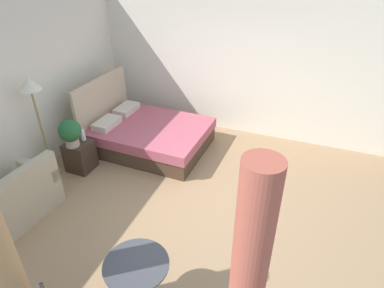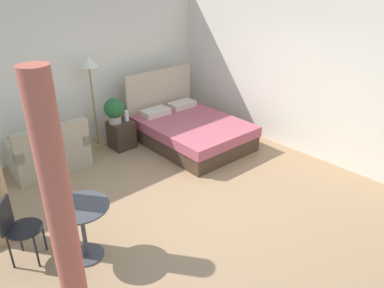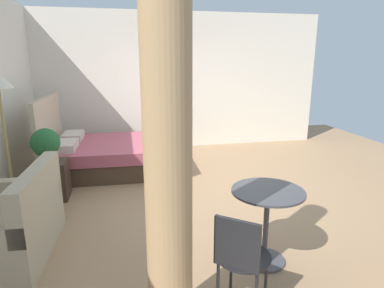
{
  "view_description": "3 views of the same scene",
  "coord_description": "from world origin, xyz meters",
  "px_view_note": "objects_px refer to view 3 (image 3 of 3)",
  "views": [
    {
      "loc": [
        -3.58,
        -1.32,
        3.44
      ],
      "look_at": [
        0.5,
        0.27,
        0.77
      ],
      "focal_mm": 30.99,
      "sensor_mm": 36.0,
      "label": 1
    },
    {
      "loc": [
        -3.15,
        -3.42,
        3.17
      ],
      "look_at": [
        0.11,
        0.15,
        0.84
      ],
      "focal_mm": 34.71,
      "sensor_mm": 36.0,
      "label": 2
    },
    {
      "loc": [
        -4.31,
        1.21,
        1.87
      ],
      "look_at": [
        0.05,
        0.32,
        0.71
      ],
      "focal_mm": 30.65,
      "sensor_mm": 36.0,
      "label": 3
    }
  ],
  "objects_px": {
    "couch": "(15,227)",
    "cafe_chair_near_window": "(241,255)",
    "vase": "(54,152)",
    "bed": "(110,154)",
    "nightstand": "(52,180)",
    "balcony_table": "(267,212)",
    "potted_plant": "(46,144)"
  },
  "relations": [
    {
      "from": "cafe_chair_near_window",
      "to": "balcony_table",
      "type": "bearing_deg",
      "value": -38.39
    },
    {
      "from": "bed",
      "to": "couch",
      "type": "relative_size",
      "value": 1.73
    },
    {
      "from": "nightstand",
      "to": "vase",
      "type": "bearing_deg",
      "value": -17.48
    },
    {
      "from": "potted_plant",
      "to": "balcony_table",
      "type": "height_order",
      "value": "potted_plant"
    },
    {
      "from": "bed",
      "to": "couch",
      "type": "xyz_separation_m",
      "value": [
        -2.45,
        0.81,
        0.02
      ]
    },
    {
      "from": "nightstand",
      "to": "cafe_chair_near_window",
      "type": "distance_m",
      "value": 3.11
    },
    {
      "from": "bed",
      "to": "cafe_chair_near_window",
      "type": "xyz_separation_m",
      "value": [
        -3.62,
        -1.05,
        0.22
      ]
    },
    {
      "from": "nightstand",
      "to": "balcony_table",
      "type": "bearing_deg",
      "value": -130.9
    },
    {
      "from": "couch",
      "to": "potted_plant",
      "type": "xyz_separation_m",
      "value": [
        1.26,
        -0.07,
        0.49
      ]
    },
    {
      "from": "couch",
      "to": "bed",
      "type": "bearing_deg",
      "value": -18.38
    },
    {
      "from": "balcony_table",
      "to": "cafe_chair_near_window",
      "type": "height_order",
      "value": "cafe_chair_near_window"
    },
    {
      "from": "bed",
      "to": "balcony_table",
      "type": "bearing_deg",
      "value": -153.49
    },
    {
      "from": "vase",
      "to": "cafe_chair_near_window",
      "type": "distance_m",
      "value": 3.19
    },
    {
      "from": "nightstand",
      "to": "balcony_table",
      "type": "height_order",
      "value": "balcony_table"
    },
    {
      "from": "vase",
      "to": "balcony_table",
      "type": "distance_m",
      "value": 3.04
    },
    {
      "from": "bed",
      "to": "couch",
      "type": "height_order",
      "value": "bed"
    },
    {
      "from": "balcony_table",
      "to": "cafe_chair_near_window",
      "type": "bearing_deg",
      "value": 141.61
    },
    {
      "from": "couch",
      "to": "vase",
      "type": "bearing_deg",
      "value": -4.41
    },
    {
      "from": "potted_plant",
      "to": "balcony_table",
      "type": "bearing_deg",
      "value": -129.29
    },
    {
      "from": "nightstand",
      "to": "balcony_table",
      "type": "xyz_separation_m",
      "value": [
        -1.95,
        -2.25,
        0.24
      ]
    },
    {
      "from": "nightstand",
      "to": "potted_plant",
      "type": "height_order",
      "value": "potted_plant"
    },
    {
      "from": "vase",
      "to": "couch",
      "type": "bearing_deg",
      "value": 175.59
    },
    {
      "from": "balcony_table",
      "to": "potted_plant",
      "type": "bearing_deg",
      "value": 50.71
    },
    {
      "from": "couch",
      "to": "cafe_chair_near_window",
      "type": "height_order",
      "value": "couch"
    },
    {
      "from": "couch",
      "to": "balcony_table",
      "type": "height_order",
      "value": "couch"
    },
    {
      "from": "couch",
      "to": "potted_plant",
      "type": "relative_size",
      "value": 2.63
    },
    {
      "from": "bed",
      "to": "nightstand",
      "type": "distance_m",
      "value": 1.31
    },
    {
      "from": "potted_plant",
      "to": "cafe_chair_near_window",
      "type": "relative_size",
      "value": 0.58
    },
    {
      "from": "bed",
      "to": "nightstand",
      "type": "xyz_separation_m",
      "value": [
        -1.09,
        0.74,
        -0.02
      ]
    },
    {
      "from": "vase",
      "to": "potted_plant",
      "type": "bearing_deg",
      "value": 167.54
    },
    {
      "from": "couch",
      "to": "nightstand",
      "type": "xyz_separation_m",
      "value": [
        1.36,
        -0.08,
        -0.04
      ]
    },
    {
      "from": "vase",
      "to": "balcony_table",
      "type": "height_order",
      "value": "vase"
    }
  ]
}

